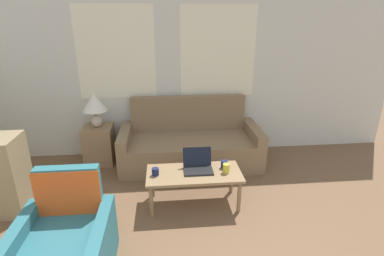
% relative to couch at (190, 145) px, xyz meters
% --- Properties ---
extents(wall_back, '(6.85, 0.06, 2.60)m').
position_rel_couch_xyz_m(wall_back, '(-0.20, 0.43, 1.04)').
color(wall_back, silver).
rests_on(wall_back, ground_plane).
extents(couch, '(1.98, 0.85, 0.93)m').
position_rel_couch_xyz_m(couch, '(0.00, 0.00, 0.00)').
color(couch, '#846B4C').
rests_on(couch, ground_plane).
extents(armchair, '(0.74, 0.84, 0.84)m').
position_rel_couch_xyz_m(armchair, '(-1.20, -1.98, -0.01)').
color(armchair, '#2D6B75').
rests_on(armchair, ground_plane).
extents(side_table, '(0.41, 0.41, 0.55)m').
position_rel_couch_xyz_m(side_table, '(-1.32, 0.13, 0.01)').
color(side_table, '#937551').
rests_on(side_table, ground_plane).
extents(table_lamp, '(0.34, 0.34, 0.49)m').
position_rel_couch_xyz_m(table_lamp, '(-1.32, 0.13, 0.62)').
color(table_lamp, beige).
rests_on(table_lamp, side_table).
extents(coffee_table, '(1.06, 0.49, 0.41)m').
position_rel_couch_xyz_m(coffee_table, '(-0.05, -1.07, 0.09)').
color(coffee_table, '#8E704C').
rests_on(coffee_table, ground_plane).
extents(laptop, '(0.32, 0.28, 0.23)m').
position_rel_couch_xyz_m(laptop, '(0.00, -1.00, 0.19)').
color(laptop, black).
rests_on(laptop, coffee_table).
extents(cup_navy, '(0.08, 0.08, 0.09)m').
position_rel_couch_xyz_m(cup_navy, '(0.31, -0.98, 0.18)').
color(cup_navy, '#191E4C').
rests_on(cup_navy, coffee_table).
extents(cup_yellow, '(0.08, 0.08, 0.08)m').
position_rel_couch_xyz_m(cup_yellow, '(-0.48, -1.08, 0.18)').
color(cup_yellow, '#191E4C').
rests_on(cup_yellow, coffee_table).
extents(cup_white, '(0.07, 0.07, 0.10)m').
position_rel_couch_xyz_m(cup_white, '(0.31, -1.10, 0.19)').
color(cup_white, gold).
rests_on(cup_white, coffee_table).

